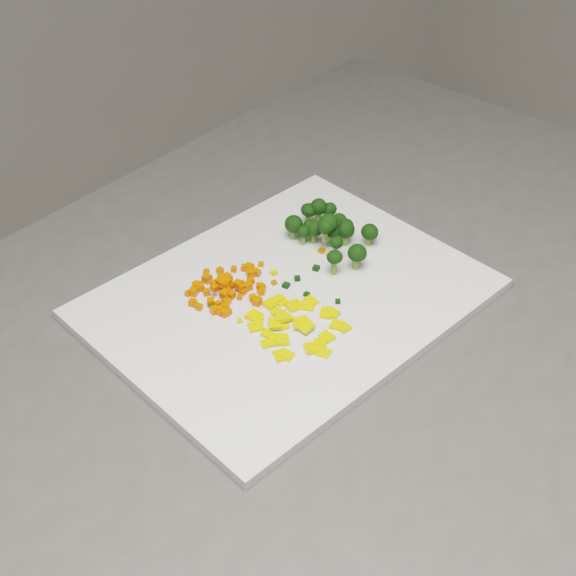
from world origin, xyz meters
TOP-DOWN VIEW (x-y plane):
  - counter_block at (0.22, 0.44)m, footprint 1.24×0.99m
  - cutting_board at (0.16, 0.45)m, footprint 0.46×0.38m
  - carrot_pile at (0.11, 0.49)m, footprint 0.09×0.09m
  - pepper_pile at (0.13, 0.40)m, footprint 0.11×0.11m
  - broccoli_pile at (0.25, 0.49)m, footprint 0.11×0.11m
  - carrot_cube_0 at (0.14, 0.48)m, footprint 0.01×0.01m
  - carrot_cube_1 at (0.12, 0.48)m, footprint 0.01×0.01m
  - carrot_cube_2 at (0.08, 0.52)m, footprint 0.01×0.01m
  - carrot_cube_3 at (0.14, 0.50)m, footprint 0.01×0.01m
  - carrot_cube_4 at (0.12, 0.49)m, footprint 0.01×0.01m
  - carrot_cube_5 at (0.08, 0.47)m, footprint 0.01×0.01m
  - carrot_cube_6 at (0.15, 0.50)m, footprint 0.01×0.01m
  - carrot_cube_7 at (0.08, 0.52)m, footprint 0.01×0.01m
  - carrot_cube_8 at (0.09, 0.46)m, footprint 0.01×0.01m
  - carrot_cube_9 at (0.10, 0.51)m, footprint 0.01×0.01m
  - carrot_cube_10 at (0.08, 0.46)m, footprint 0.01×0.01m
  - carrot_cube_11 at (0.08, 0.48)m, footprint 0.01×0.01m
  - carrot_cube_12 at (0.11, 0.50)m, footprint 0.01×0.01m
  - carrot_cube_13 at (0.07, 0.52)m, footprint 0.01×0.01m
  - carrot_cube_14 at (0.11, 0.50)m, footprint 0.01×0.01m
  - carrot_cube_15 at (0.10, 0.52)m, footprint 0.01×0.01m
  - carrot_cube_16 at (0.07, 0.47)m, footprint 0.01×0.01m
  - carrot_cube_17 at (0.08, 0.50)m, footprint 0.01×0.01m
  - carrot_cube_18 at (0.14, 0.50)m, footprint 0.01×0.01m
  - carrot_cube_19 at (0.13, 0.47)m, footprint 0.01×0.01m
  - carrot_cube_20 at (0.10, 0.50)m, footprint 0.01×0.01m
  - carrot_cube_21 at (0.10, 0.50)m, footprint 0.01×0.01m
  - carrot_cube_22 at (0.09, 0.47)m, footprint 0.01×0.01m
  - carrot_cube_23 at (0.09, 0.48)m, footprint 0.01×0.01m
  - carrot_cube_24 at (0.12, 0.48)m, footprint 0.01×0.01m
  - carrot_cube_25 at (0.14, 0.47)m, footprint 0.01×0.01m
  - carrot_cube_26 at (0.09, 0.51)m, footprint 0.01×0.01m
  - carrot_cube_27 at (0.09, 0.48)m, footprint 0.01×0.01m
  - carrot_cube_28 at (0.10, 0.50)m, footprint 0.01×0.01m
  - carrot_cube_29 at (0.07, 0.51)m, footprint 0.01×0.01m
  - carrot_cube_30 at (0.06, 0.49)m, footprint 0.01×0.01m
  - carrot_cube_31 at (0.06, 0.49)m, footprint 0.01×0.01m
  - carrot_cube_32 at (0.14, 0.52)m, footprint 0.01×0.01m
  - carrot_cube_33 at (0.08, 0.49)m, footprint 0.01×0.01m
  - carrot_cube_34 at (0.09, 0.50)m, footprint 0.01×0.01m
  - carrot_cube_35 at (0.10, 0.54)m, footprint 0.01×0.01m
  - carrot_cube_36 at (0.11, 0.51)m, footprint 0.01×0.01m
  - carrot_cube_37 at (0.12, 0.46)m, footprint 0.01×0.01m
  - carrot_cube_38 at (0.10, 0.50)m, footprint 0.01×0.01m
  - carrot_cube_39 at (0.10, 0.49)m, footprint 0.01×0.01m
  - carrot_cube_40 at (0.11, 0.48)m, footprint 0.01×0.01m
  - carrot_cube_41 at (0.12, 0.51)m, footprint 0.01×0.01m
  - carrot_cube_42 at (0.14, 0.49)m, footprint 0.01×0.01m
  - carrot_cube_43 at (0.12, 0.49)m, footprint 0.01×0.01m
  - carrot_cube_44 at (0.15, 0.51)m, footprint 0.01×0.01m
  - carrot_cube_45 at (0.08, 0.52)m, footprint 0.01×0.01m
  - carrot_cube_46 at (0.08, 0.52)m, footprint 0.01×0.01m
  - carrot_cube_47 at (0.12, 0.51)m, footprint 0.01×0.01m
  - carrot_cube_48 at (0.12, 0.53)m, footprint 0.01×0.01m
  - carrot_cube_49 at (0.10, 0.48)m, footprint 0.01×0.01m
  - carrot_cube_50 at (0.12, 0.46)m, footprint 0.01×0.01m
  - carrot_cube_51 at (0.11, 0.50)m, footprint 0.01×0.01m
  - carrot_cube_52 at (0.14, 0.47)m, footprint 0.01×0.01m
  - carrot_cube_53 at (0.08, 0.47)m, footprint 0.01×0.01m
  - carrot_cube_54 at (0.13, 0.48)m, footprint 0.01×0.01m
  - carrot_cube_55 at (0.06, 0.50)m, footprint 0.01×0.01m
  - carrot_cube_56 at (0.08, 0.47)m, footprint 0.01×0.01m
  - carrot_cube_57 at (0.13, 0.52)m, footprint 0.01×0.01m
  - carrot_cube_58 at (0.10, 0.49)m, footprint 0.01×0.01m
  - carrot_cube_59 at (0.15, 0.50)m, footprint 0.01×0.01m
  - pepper_chunk_0 at (0.13, 0.40)m, footprint 0.02×0.02m
  - pepper_chunk_1 at (0.09, 0.37)m, footprint 0.02×0.02m
  - pepper_chunk_2 at (0.15, 0.37)m, footprint 0.01×0.02m
  - pepper_chunk_3 at (0.13, 0.35)m, footprint 0.02×0.02m
  - pepper_chunk_4 at (0.14, 0.45)m, footprint 0.02×0.01m
  - pepper_chunk_5 at (0.13, 0.42)m, footprint 0.02×0.02m
  - pepper_chunk_6 at (0.10, 0.44)m, footprint 0.02×0.02m
  - pepper_chunk_7 at (0.18, 0.39)m, footprint 0.02×0.02m
  - pepper_chunk_8 at (0.17, 0.42)m, footprint 0.01×0.02m
  - pepper_chunk_9 at (0.09, 0.39)m, footprint 0.02×0.02m
  - pepper_chunk_10 at (0.15, 0.43)m, footprint 0.02×0.02m
  - pepper_chunk_11 at (0.10, 0.40)m, footprint 0.02×0.02m
  - pepper_chunk_12 at (0.17, 0.37)m, footprint 0.01×0.01m
  - pepper_chunk_13 at (0.14, 0.36)m, footprint 0.02×0.02m
  - pepper_chunk_14 at (0.16, 0.42)m, footprint 0.02×0.02m
  - pepper_chunk_15 at (0.10, 0.37)m, footprint 0.02×0.02m
  - pepper_chunk_16 at (0.14, 0.40)m, footprint 0.02×0.02m
  - pepper_chunk_17 at (0.11, 0.41)m, footprint 0.02×0.02m
  - pepper_chunk_18 at (0.17, 0.40)m, footprint 0.02×0.02m
  - pepper_chunk_19 at (0.13, 0.43)m, footprint 0.02×0.01m
  - pepper_chunk_20 at (0.17, 0.37)m, footprint 0.02×0.02m
  - pepper_chunk_21 at (0.10, 0.43)m, footprint 0.02×0.02m
  - pepper_chunk_22 at (0.13, 0.45)m, footprint 0.02×0.02m
  - pepper_chunk_23 at (0.11, 0.39)m, footprint 0.02×0.02m
  - pepper_chunk_24 at (0.13, 0.41)m, footprint 0.02×0.01m
  - pepper_chunk_25 at (0.10, 0.42)m, footprint 0.02×0.02m
  - pepper_chunk_26 at (0.11, 0.39)m, footprint 0.02×0.02m
  - pepper_chunk_27 at (0.14, 0.40)m, footprint 0.02×0.02m
  - pepper_chunk_28 at (0.12, 0.41)m, footprint 0.02×0.02m
  - pepper_chunk_29 at (0.14, 0.44)m, footprint 0.01×0.02m
  - pepper_chunk_30 at (0.14, 0.39)m, footprint 0.02×0.02m
  - pepper_chunk_31 at (0.13, 0.36)m, footprint 0.02×0.02m
  - pepper_chunk_32 at (0.12, 0.36)m, footprint 0.02×0.02m
  - pepper_chunk_33 at (0.12, 0.41)m, footprint 0.02×0.02m
  - broccoli_floret_0 at (0.26, 0.55)m, footprint 0.02×0.02m
  - broccoli_floret_1 at (0.28, 0.51)m, footprint 0.02×0.02m
  - broccoli_floret_2 at (0.24, 0.49)m, footprint 0.03×0.03m
  - broccoli_floret_3 at (0.24, 0.52)m, footprint 0.02×0.02m
  - broccoli_floret_4 at (0.25, 0.51)m, footprint 0.03×0.03m
  - broccoli_floret_5 at (0.24, 0.47)m, footprint 0.02×0.02m
  - broccoli_floret_6 at (0.25, 0.49)m, footprint 0.03×0.03m
  - broccoli_floret_7 at (0.29, 0.53)m, footprint 0.03×0.03m
  - broccoli_floret_8 at (0.22, 0.45)m, footprint 0.03×0.03m
  - broccoli_floret_9 at (0.27, 0.49)m, footprint 0.03×0.03m
  - broccoli_floret_10 at (0.27, 0.54)m, footprint 0.03×0.03m
  - broccoli_floret_11 at (0.23, 0.53)m, footprint 0.03×0.03m
  - broccoli_floret_12 at (0.30, 0.47)m, footprint 0.03×0.03m
  - broccoli_floret_13 at (0.26, 0.55)m, footprint 0.03×0.03m
  - broccoli_floret_14 at (0.26, 0.49)m, footprint 0.03×0.03m
  - broccoli_floret_15 at (0.26, 0.50)m, footprint 0.03×0.03m
  - broccoli_floret_16 at (0.28, 0.49)m, footprint 0.03×0.03m
  - broccoli_floret_17 at (0.23, 0.52)m, footprint 0.02×0.02m
  - broccoli_floret_18 at (0.25, 0.44)m, footprint 0.03×0.03m
  - stray_bit_0 at (0.19, 0.40)m, footprint 0.01×0.01m
  - stray_bit_1 at (0.08, 0.47)m, footprint 0.01×0.01m
  - stray_bit_2 at (0.24, 0.48)m, footprint 0.01×0.01m
  - stray_bit_3 at (0.16, 0.46)m, footprint 0.01×0.01m
  - stray_bit_4 at (0.16, 0.51)m, footprint 0.01×0.01m
  - stray_bit_5 at (0.16, 0.47)m, footprint 0.01×0.01m
  - stray_bit_6 at (0.21, 0.47)m, footprint 0.01×0.01m
  - stray_bit_7 at (0.17, 0.43)m, footprint 0.01×0.01m
  - stray_bit_8 at (0.17, 0.49)m, footprint 0.01×0.01m
  - stray_bit_9 at (0.18, 0.46)m, footprint 0.01×0.01m
  - stray_bit_10 at (0.12, 0.47)m, footprint 0.01×0.01m
  - stray_bit_11 at (0.24, 0.49)m, footprint 0.01×0.01m
  - stray_bit_12 at (0.08, 0.48)m, footprint 0.01×0.01m
  - stray_bit_13 at (0.09, 0.44)m, footprint 0.01×0.01m

SIDE VIEW (x-z plane):
  - counter_block at x=0.22m, z-range 0.00..0.90m
  - cutting_board at x=0.16m, z-range 0.90..0.91m
  - stray_bit_1 at x=0.08m, z-range 0.91..0.91m
  - pepper_chunk_31 at x=0.13m, z-range 0.91..0.92m
  - pepper_chunk_29 at x=0.14m, z-range 0.91..0.92m
  - stray_bit_10 at x=0.12m, z-range 0.91..0.91m
  - pepper_chunk_33 at x=0.12m, z-range 0.91..0.91m
  - pepper_chunk_19 at x=0.13m, z-range 0.91..0.91m
  - pepper_chunk_28 at x=0.12m, z-range 0.91..0.92m
  - pepper_chunk_1 at x=0.09m, z-range 0.91..0.91m
  - pepper_chunk_26 at x=0.11m, z-range 0.91..0.91m
  - pepper_chunk_3 at x=0.13m, z-range 0.91..0.92m
  - pepper_chunk_16 at x=0.14m, z-range 0.91..0.92m
  - pepper_chunk_20 at x=0.17m, z-range 0.91..0.92m
  - pepper_chunk_14 at x=0.16m, z-range 0.91..0.92m
  - pepper_chunk_6 at x=0.10m, z-range 0.91..0.92m
  - pepper_chunk_25 at x=0.10m, z-range 0.91..0.91m
  - pepper_chunk_8 at x=0.17m, z-range 0.91..0.92m
  - stray_bit_2 at x=0.24m, z-range 0.91..0.91m
  - pepper_chunk_9 at x=0.09m, z-range 0.91..0.92m
  - pepper_chunk_13 at x=0.14m, z-range 0.91..0.92m
  - stray_bit_13 at x=0.09m, z-range 0.91..0.92m
  - pepper_chunk_10 at x=0.15m, z-range 0.91..0.92m
  - pepper_chunk_12 at x=0.17m, z-range 0.91..0.92m
  - stray_bit_5 at x=0.16m, z-range 0.91..0.92m
  - stray_bit_0 at x=0.19m, z-range 0.91..0.92m
  - pepper_chunk_21 at x=0.10m, z-range 0.91..0.92m
  - stray_bit_7 at x=0.17m, z-range 0.91..0.92m
  - pepper_chunk_32 at x=0.12m, z-range 0.91..0.92m
  - pepper_chunk_2 at x=0.15m, z-range 0.91..0.92m
  - pepper_chunk_4 at x=0.14m, z-range 0.91..0.92m
  - pepper_chunk_27 at x=0.14m, z-range 0.91..0.92m
  - stray_bit_4 at x=0.16m, z-range 0.91..0.92m
  - pepper_chunk_23 at x=0.11m, z-range 0.91..0.92m
  - pepper_chunk_22 at x=0.13m, z-range 0.91..0.92m
  - pepper_chunk_18 at x=0.17m, z-range 0.91..0.92m
  - stray_bit_12 at x=0.08m, z-range 0.91..0.92m
  - pepper_chunk_15 at x=0.10m, z-range 0.91..0.92m
  - pepper_chunk_11 at x=0.10m, z-range 0.91..0.92m
  - pepper_chunk_7 at x=0.18m, z-range 0.91..0.92m
  - stray_bit_11 at x=0.24m, z-range 0.91..0.92m
  - stray_bit_9 at x=0.18m, z-range 0.91..0.92m
  - stray_bit_8 at x=0.17m, z-range 0.91..0.92m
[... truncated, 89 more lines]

